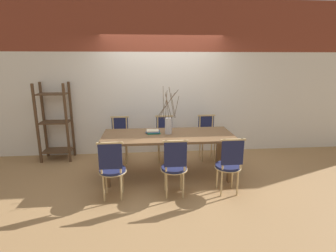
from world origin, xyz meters
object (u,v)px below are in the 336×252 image
(chair_near_center, at_px, (229,164))
(book_stack, at_px, (153,132))
(chair_far_center, at_px, (207,136))
(shelving_rack, at_px, (55,122))
(vase_centerpiece, at_px, (168,124))
(dining_table, at_px, (168,140))

(chair_near_center, xyz_separation_m, book_stack, (-1.11, 0.86, 0.29))
(chair_far_center, distance_m, shelving_rack, 3.09)
(book_stack, relative_size, shelving_rack, 0.16)
(book_stack, distance_m, shelving_rack, 2.13)
(chair_far_center, relative_size, shelving_rack, 0.58)
(book_stack, bearing_deg, chair_near_center, -37.87)
(vase_centerpiece, relative_size, book_stack, 3.19)
(book_stack, bearing_deg, chair_far_center, 29.19)
(chair_near_center, height_order, chair_far_center, same)
(vase_centerpiece, bearing_deg, book_stack, 166.31)
(chair_near_center, distance_m, vase_centerpiece, 1.24)
(chair_far_center, height_order, vase_centerpiece, vase_centerpiece)
(chair_far_center, relative_size, book_stack, 3.54)
(chair_far_center, bearing_deg, shelving_rack, -4.53)
(chair_far_center, xyz_separation_m, vase_centerpiece, (-0.86, -0.69, 0.43))
(chair_near_center, relative_size, shelving_rack, 0.58)
(vase_centerpiece, xyz_separation_m, book_stack, (-0.27, 0.06, -0.14))
(dining_table, height_order, vase_centerpiece, vase_centerpiece)
(dining_table, bearing_deg, book_stack, 155.23)
(vase_centerpiece, xyz_separation_m, shelving_rack, (-2.21, 0.94, -0.14))
(book_stack, bearing_deg, dining_table, -24.77)
(chair_far_center, bearing_deg, book_stack, 29.19)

